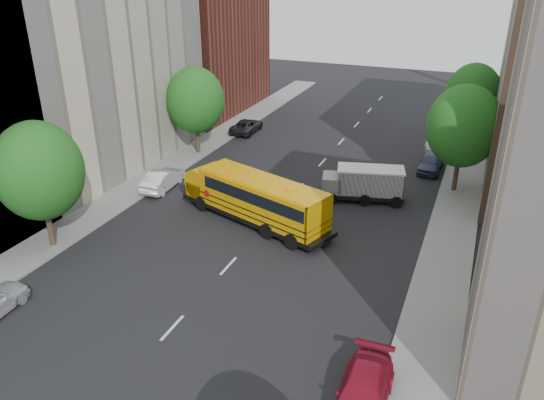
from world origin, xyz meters
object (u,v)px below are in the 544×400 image
Objects in this scene: safari_truck at (364,183)px; parked_car_2 at (247,126)px; street_tree_4 at (464,126)px; parked_car_1 at (163,179)px; street_tree_2 at (195,100)px; parked_car_4 at (431,162)px; parked_car_3 at (363,395)px; parked_car_5 at (439,140)px; street_tree_1 at (39,171)px; street_tree_5 at (473,94)px; school_bus at (253,196)px.

safari_truck is 1.31× the size of parked_car_2.
street_tree_4 is 22.48m from parked_car_1.
street_tree_2 is at bearing 151.05° from safari_truck.
parked_car_4 is at bearing 49.62° from safari_truck.
street_tree_2 is at bearing 180.00° from street_tree_4.
safari_truck reaches higher than parked_car_2.
parked_car_3 is 1.03× the size of parked_car_5.
street_tree_2 is at bearing 129.51° from parked_car_3.
street_tree_4 is (22.00, 18.00, 0.12)m from street_tree_1.
parked_car_3 is (4.61, -19.24, -0.61)m from safari_truck.
parked_car_5 is at bearing 60.16° from safari_truck.
street_tree_4 is at bearing -90.00° from street_tree_5.
parked_car_4 reaches higher than parked_car_3.
street_tree_4 is 1.32× the size of safari_truck.
street_tree_5 is at bearing 55.32° from safari_truck.
street_tree_4 is 23.86m from parked_car_3.
parked_car_4 is at bearing 165.95° from parked_car_2.
parked_car_5 is at bearing -175.82° from parked_car_2.
street_tree_2 is at bearing -83.91° from parked_car_1.
street_tree_5 is 9.55m from parked_car_4.
parked_car_1 is at bearing -159.05° from street_tree_4.
street_tree_1 is at bearing -126.25° from street_tree_5.
parked_car_3 is at bearing -14.72° from street_tree_1.
school_bus is 8.52m from safari_truck.
parked_car_4 is (19.80, 3.60, -4.10)m from street_tree_2.
school_bus is 16.93m from parked_car_3.
parked_car_5 is at bearing 103.02° from street_tree_4.
parked_car_5 is (0.00, 5.91, 0.06)m from parked_car_4.
parked_car_2 is at bearing 86.83° from street_tree_1.
street_tree_1 is 29.61m from parked_car_4.
street_tree_2 is 1.64× the size of parked_car_2.
parked_car_5 reaches higher than parked_car_1.
street_tree_1 is at bearing -121.10° from parked_car_5.
safari_truck is 1.45× the size of parked_car_4.
school_bus reaches higher than parked_car_4.
street_tree_5 is 5.13m from parked_car_5.
street_tree_4 is 1.64× the size of parked_car_3.
street_tree_2 is (0.00, 18.00, -0.12)m from street_tree_1.
parked_car_2 is at bearing 120.20° from parked_car_3.
parked_car_1 is 0.97× the size of parked_car_2.
street_tree_5 reaches higher than safari_truck.
street_tree_1 reaches higher than street_tree_2.
street_tree_4 is 1.70× the size of parked_car_5.
street_tree_4 is 12.01m from street_tree_5.
parked_car_5 is (-2.20, 9.51, -4.29)m from street_tree_4.
street_tree_2 is 1.25× the size of safari_truck.
parked_car_3 is at bearing -92.26° from street_tree_5.
street_tree_5 is 1.77× the size of parked_car_4.
parked_car_1 is 25.32m from parked_car_5.
parked_car_5 is (9.78, 19.75, -1.04)m from school_bus.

